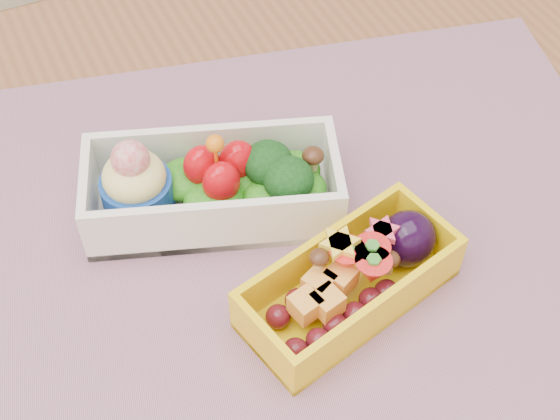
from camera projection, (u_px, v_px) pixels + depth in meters
name	position (u px, v px, depth m)	size (l,w,h in m)	color
table	(309.00, 351.00, 0.64)	(1.20, 0.80, 0.75)	brown
placemat	(274.00, 252.00, 0.58)	(0.56, 0.43, 0.00)	#9E6D78
bento_white	(211.00, 187.00, 0.58)	(0.20, 0.14, 0.08)	white
bento_yellow	(354.00, 279.00, 0.53)	(0.16, 0.10, 0.05)	yellow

